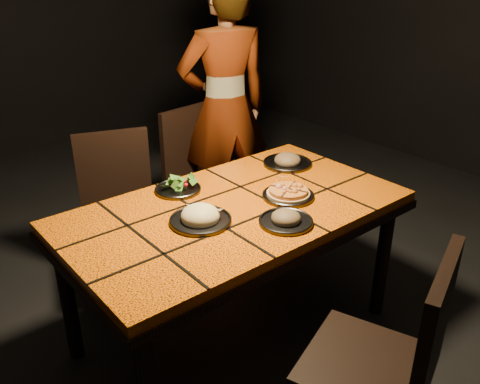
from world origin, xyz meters
TOP-DOWN VIEW (x-y plane):
  - room_shell at (0.00, 0.00)m, footprint 6.04×7.04m
  - dining_table at (0.00, 0.00)m, footprint 1.62×0.92m
  - chair_near at (-0.06, -0.96)m, footprint 0.56×0.56m
  - chair_far_left at (-0.21, 0.80)m, footprint 0.53×0.53m
  - chair_far_right at (0.44, 0.94)m, footprint 0.47×0.47m
  - diner at (0.69, 0.96)m, footprint 0.73×0.57m
  - plate_pizza at (0.26, -0.09)m, footprint 0.28×0.28m
  - plate_pasta at (-0.21, -0.03)m, footprint 0.28×0.28m
  - plate_salad at (-0.11, 0.31)m, footprint 0.23×0.23m
  - plate_mushroom_a at (0.07, -0.27)m, footprint 0.24×0.24m
  - plate_mushroom_b at (0.56, 0.21)m, footprint 0.27×0.27m

SIDE VIEW (x-z plane):
  - chair_far_right at x=0.44m, z-range 0.07..0.99m
  - chair_far_left at x=-0.21m, z-range 0.07..0.99m
  - chair_near at x=-0.06m, z-range 0.07..1.04m
  - dining_table at x=0.00m, z-range 0.30..1.05m
  - plate_pizza at x=0.26m, z-range 0.75..0.79m
  - plate_mushroom_a at x=0.07m, z-range 0.73..0.81m
  - plate_mushroom_b at x=0.56m, z-range 0.73..0.82m
  - plate_pasta at x=-0.21m, z-range 0.73..0.82m
  - plate_salad at x=-0.11m, z-range 0.74..0.81m
  - diner at x=0.69m, z-range 0.00..1.77m
  - room_shell at x=0.00m, z-range -0.04..3.04m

